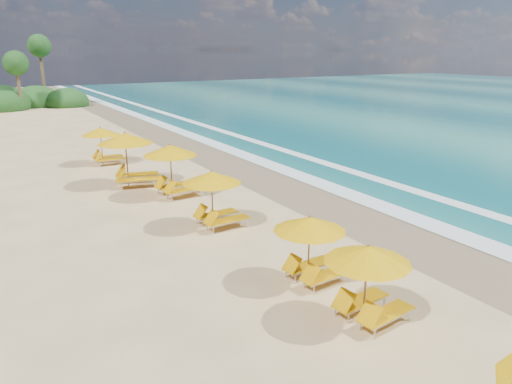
# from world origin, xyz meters

# --- Properties ---
(ground) EXTENTS (160.00, 160.00, 0.00)m
(ground) POSITION_xyz_m (0.00, 0.00, 0.00)
(ground) COLOR #D5BA7D
(ground) RESTS_ON ground
(wet_sand) EXTENTS (4.00, 160.00, 0.01)m
(wet_sand) POSITION_xyz_m (4.00, 0.00, 0.01)
(wet_sand) COLOR #816B4D
(wet_sand) RESTS_ON ground
(surf_foam) EXTENTS (4.00, 160.00, 0.01)m
(surf_foam) POSITION_xyz_m (6.70, 0.00, 0.03)
(surf_foam) COLOR white
(surf_foam) RESTS_ON ground
(station_1) EXTENTS (2.38, 2.24, 2.07)m
(station_1) POSITION_xyz_m (-1.24, -7.39, 1.16)
(station_1) COLOR olive
(station_1) RESTS_ON ground
(station_2) EXTENTS (2.31, 2.16, 2.05)m
(station_2) POSITION_xyz_m (-1.15, -5.05, 1.15)
(station_2) COLOR olive
(station_2) RESTS_ON ground
(station_3) EXTENTS (2.44, 2.27, 2.21)m
(station_3) POSITION_xyz_m (-1.52, 0.32, 1.24)
(station_3) COLOR olive
(station_3) RESTS_ON ground
(station_4) EXTENTS (2.75, 2.58, 2.44)m
(station_4) POSITION_xyz_m (-1.37, 4.76, 1.37)
(station_4) COLOR olive
(station_4) RESTS_ON ground
(station_5) EXTENTS (3.30, 3.19, 2.67)m
(station_5) POSITION_xyz_m (-2.52, 7.51, 1.49)
(station_5) COLOR olive
(station_5) RESTS_ON ground
(station_6) EXTENTS (2.37, 2.19, 2.18)m
(station_6) POSITION_xyz_m (-2.51, 12.77, 1.22)
(station_6) COLOR olive
(station_6) RESTS_ON ground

